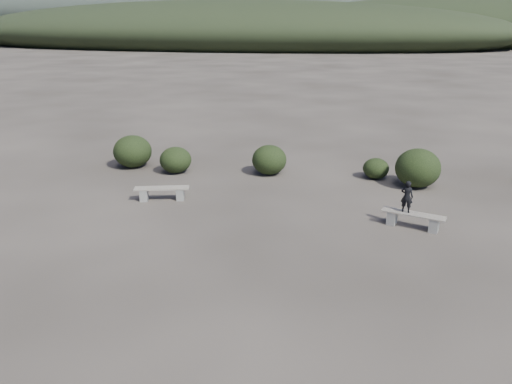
# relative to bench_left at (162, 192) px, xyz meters

# --- Properties ---
(ground) EXTENTS (1200.00, 1200.00, 0.00)m
(ground) POSITION_rel_bench_left_xyz_m (4.14, -5.18, -0.26)
(ground) COLOR #2D2823
(ground) RESTS_ON ground
(bench_left) EXTENTS (1.76, 0.82, 0.43)m
(bench_left) POSITION_rel_bench_left_xyz_m (0.00, 0.00, 0.00)
(bench_left) COLOR slate
(bench_left) RESTS_ON ground
(bench_right) EXTENTS (1.76, 0.84, 0.43)m
(bench_right) POSITION_rel_bench_left_xyz_m (7.69, -0.67, -0.00)
(bench_right) COLOR slate
(bench_right) RESTS_ON ground
(seated_person) EXTENTS (0.38, 0.30, 0.91)m
(seated_person) POSITION_rel_bench_left_xyz_m (7.48, -0.60, 0.62)
(seated_person) COLOR black
(seated_person) RESTS_ON bench_right
(shrub_a) EXTENTS (1.19, 1.19, 0.98)m
(shrub_a) POSITION_rel_bench_left_xyz_m (-0.63, 2.97, 0.23)
(shrub_a) COLOR black
(shrub_a) RESTS_ON ground
(shrub_b) EXTENTS (1.29, 1.29, 1.10)m
(shrub_b) POSITION_rel_bench_left_xyz_m (2.86, 3.49, 0.29)
(shrub_b) COLOR black
(shrub_b) RESTS_ON ground
(shrub_c) EXTENTS (0.94, 0.94, 0.75)m
(shrub_c) POSITION_rel_bench_left_xyz_m (6.76, 3.76, 0.11)
(shrub_c) COLOR black
(shrub_c) RESTS_ON ground
(shrub_d) EXTENTS (1.53, 1.53, 1.34)m
(shrub_d) POSITION_rel_bench_left_xyz_m (8.13, 3.09, 0.41)
(shrub_d) COLOR black
(shrub_d) RESTS_ON ground
(shrub_f) EXTENTS (1.48, 1.48, 1.25)m
(shrub_f) POSITION_rel_bench_left_xyz_m (-2.53, 3.33, 0.36)
(shrub_f) COLOR black
(shrub_f) RESTS_ON ground
(mountain_ridges) EXTENTS (500.00, 400.00, 56.00)m
(mountain_ridges) POSITION_rel_bench_left_xyz_m (-3.35, 333.88, 10.57)
(mountain_ridges) COLOR black
(mountain_ridges) RESTS_ON ground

